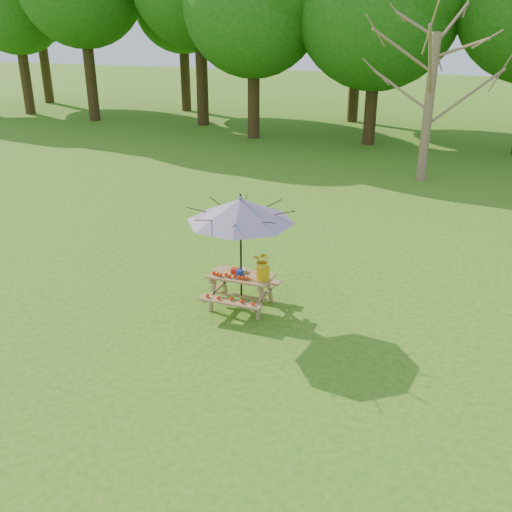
% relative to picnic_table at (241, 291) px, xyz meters
% --- Properties ---
extents(picnic_table, '(1.20, 1.32, 0.67)m').
position_rel_picnic_table_xyz_m(picnic_table, '(0.00, 0.00, 0.00)').
color(picnic_table, '#9D7B47').
rests_on(picnic_table, ground).
extents(patio_umbrella, '(2.42, 2.42, 2.25)m').
position_rel_picnic_table_xyz_m(patio_umbrella, '(0.00, 0.00, 1.62)').
color(patio_umbrella, black).
rests_on(patio_umbrella, ground).
extents(produce_bins, '(0.27, 0.35, 0.13)m').
position_rel_picnic_table_xyz_m(produce_bins, '(-0.05, 0.01, 0.40)').
color(produce_bins, red).
rests_on(produce_bins, picnic_table).
extents(tomatoes_row, '(0.77, 0.13, 0.07)m').
position_rel_picnic_table_xyz_m(tomatoes_row, '(-0.15, -0.18, 0.38)').
color(tomatoes_row, '#F13708').
rests_on(tomatoes_row, picnic_table).
extents(flower_bucket, '(0.34, 0.30, 0.56)m').
position_rel_picnic_table_xyz_m(flower_bucket, '(0.45, -0.04, 0.64)').
color(flower_bucket, '#DAA30B').
rests_on(flower_bucket, picnic_table).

